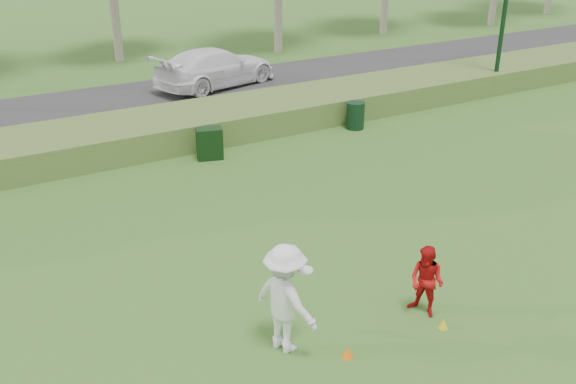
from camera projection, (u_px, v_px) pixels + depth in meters
ground at (394, 332)px, 11.97m from camera, size 120.00×120.00×0.00m
reed_strip at (168, 129)px, 21.26m from camera, size 80.00×3.00×0.90m
park_road at (125, 104)px, 25.39m from camera, size 80.00×6.00×0.06m
player_white at (285, 299)px, 11.13m from camera, size 1.14×1.51×2.07m
player_red at (427, 281)px, 12.21m from camera, size 0.75×0.85×1.45m
cone_orange at (347, 352)px, 11.26m from camera, size 0.21×0.21×0.23m
cone_yellow at (443, 323)px, 12.04m from camera, size 0.19×0.19×0.20m
utility_cabinet at (210, 144)px, 19.86m from camera, size 0.89×0.69×0.98m
trash_bin at (355, 115)px, 22.52m from camera, size 0.82×0.82×0.95m
car_right at (215, 67)px, 27.38m from camera, size 6.02×3.73×1.63m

